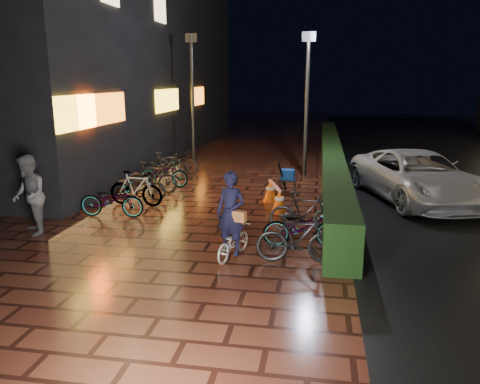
% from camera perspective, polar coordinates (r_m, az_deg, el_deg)
% --- Properties ---
extents(ground, '(80.00, 80.00, 0.00)m').
position_cam_1_polar(ground, '(10.86, -5.87, -5.00)').
color(ground, '#381911').
rests_on(ground, ground).
extents(hedge, '(0.70, 20.00, 1.00)m').
position_cam_1_polar(hedge, '(18.16, 11.09, 3.99)').
color(hedge, black).
rests_on(hedge, ground).
extents(bystander_person, '(1.10, 1.13, 1.83)m').
position_cam_1_polar(bystander_person, '(11.47, -24.33, -0.40)').
color(bystander_person, '#5D5D60').
rests_on(bystander_person, ground).
extents(van, '(3.75, 5.59, 1.42)m').
position_cam_1_polar(van, '(14.42, 20.77, 1.78)').
color(van, '#AEAFB3').
rests_on(van, ground).
extents(storefront_block, '(12.09, 22.00, 9.00)m').
position_cam_1_polar(storefront_block, '(24.71, -21.00, 15.16)').
color(storefront_block, black).
rests_on(storefront_block, ground).
extents(lamp_post_hedge, '(0.48, 0.14, 5.03)m').
position_cam_1_polar(lamp_post_hedge, '(16.94, 8.14, 11.15)').
color(lamp_post_hedge, black).
rests_on(lamp_post_hedge, ground).
extents(lamp_post_sf, '(0.50, 0.15, 5.23)m').
position_cam_1_polar(lamp_post_sf, '(19.74, -5.81, 11.87)').
color(lamp_post_sf, black).
rests_on(lamp_post_sf, ground).
extents(cyclist, '(0.78, 1.30, 1.76)m').
position_cam_1_polar(cyclist, '(9.13, -1.01, -4.25)').
color(cyclist, silver).
rests_on(cyclist, ground).
extents(traffic_barrier, '(0.80, 1.59, 0.65)m').
position_cam_1_polar(traffic_barrier, '(12.91, 4.22, -0.46)').
color(traffic_barrier, '#F95E0D').
rests_on(traffic_barrier, ground).
extents(cart_assembly, '(0.62, 0.58, 1.06)m').
position_cam_1_polar(cart_assembly, '(14.53, 5.77, 1.97)').
color(cart_assembly, black).
rests_on(cart_assembly, ground).
extents(parked_bikes_storefront, '(1.94, 6.31, 0.97)m').
position_cam_1_polar(parked_bikes_storefront, '(14.88, -10.70, 1.75)').
color(parked_bikes_storefront, black).
rests_on(parked_bikes_storefront, ground).
extents(parked_bikes_hedge, '(1.74, 2.40, 0.97)m').
position_cam_1_polar(parked_bikes_hedge, '(9.90, 7.54, -4.05)').
color(parked_bikes_hedge, black).
rests_on(parked_bikes_hedge, ground).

